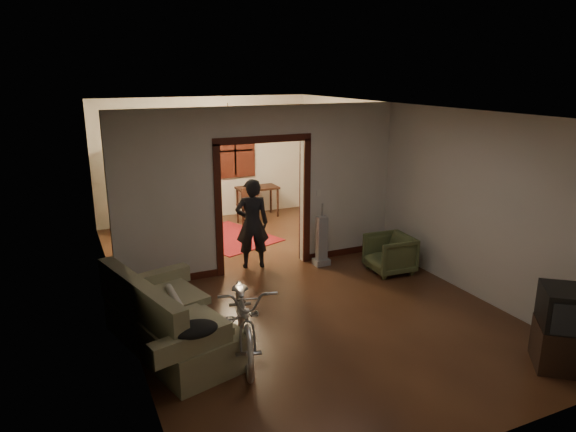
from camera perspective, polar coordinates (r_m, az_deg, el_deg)
floor at (r=8.51m, az=-0.85°, el=-7.29°), size 5.00×8.50×0.01m
ceiling at (r=7.85m, az=-0.93°, el=11.86°), size 5.00×8.50×0.01m
wall_back at (r=12.00m, az=-9.15°, el=6.30°), size 5.00×0.02×2.80m
wall_left at (r=7.46m, az=-18.76°, el=-0.13°), size 0.02×8.50×2.80m
wall_right at (r=9.33m, az=13.32°, el=3.38°), size 0.02×8.50×2.80m
partition_wall at (r=8.74m, az=-2.88°, el=2.96°), size 5.00×0.14×2.80m
door_casing at (r=8.81m, az=-2.85°, el=1.06°), size 1.74×0.20×2.32m
far_window at (r=12.15m, az=-5.93°, el=7.24°), size 0.98×0.06×1.28m
chandelier at (r=10.22m, az=-6.67°, el=10.14°), size 0.24×0.24×0.24m
light_switch at (r=9.14m, az=3.44°, el=2.56°), size 0.08×0.01×0.12m
sofa at (r=6.58m, az=-12.74°, el=-10.39°), size 1.45×2.25×0.96m
rolled_paper at (r=6.84m, az=-12.48°, el=-8.84°), size 0.09×0.75×0.09m
jacket at (r=5.70m, az=-10.36°, el=-12.27°), size 0.51×0.38×0.15m
bicycle at (r=6.37m, az=-4.83°, el=-10.75°), size 1.13×2.00×1.00m
armchair at (r=8.97m, az=11.23°, el=-4.14°), size 0.76×0.74×0.65m
tv_stand at (r=6.91m, az=27.91°, el=-12.64°), size 0.76×0.77×0.52m
crt_tv at (r=6.71m, az=28.42°, el=-9.08°), size 0.75×0.76×0.49m
vacuum at (r=9.09m, az=3.76°, el=-2.78°), size 0.29×0.24×0.89m
person at (r=8.90m, az=-4.01°, el=-0.85°), size 0.65×0.50×1.59m
oriental_rug at (r=10.75m, az=-6.62°, el=-2.37°), size 2.02×2.29×0.01m
locker at (r=11.32m, az=-14.36°, el=2.96°), size 1.00×0.67×1.84m
globe at (r=11.15m, az=-14.72°, el=8.07°), size 0.28×0.28×0.28m
desk at (r=12.17m, az=-3.40°, el=1.56°), size 1.04×0.70×0.71m
desk_chair at (r=11.55m, az=-4.57°, el=1.20°), size 0.46×0.46×0.88m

